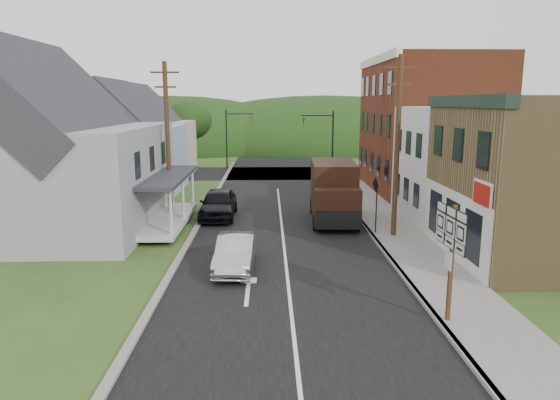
{
  "coord_description": "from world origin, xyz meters",
  "views": [
    {
      "loc": [
        -0.73,
        -20.85,
        6.77
      ],
      "look_at": [
        -0.18,
        2.35,
        2.2
      ],
      "focal_mm": 32.0,
      "sensor_mm": 36.0,
      "label": 1
    }
  ],
  "objects": [
    {
      "name": "road",
      "position": [
        0.0,
        10.0,
        0.0
      ],
      "size": [
        9.0,
        90.0,
        0.02
      ],
      "primitive_type": "cube",
      "color": "black",
      "rests_on": "ground"
    },
    {
      "name": "house_gray",
      "position": [
        -12.0,
        6.0,
        4.23
      ],
      "size": [
        10.2,
        12.24,
        8.35
      ],
      "color": "gray",
      "rests_on": "ground"
    },
    {
      "name": "route_sign_cluster",
      "position": [
        4.75,
        -6.55,
        2.5
      ],
      "size": [
        0.23,
        2.07,
        3.63
      ],
      "rotation": [
        0.0,
        0.0,
        0.05
      ],
      "color": "#472D19",
      "rests_on": "sidewalk_right"
    },
    {
      "name": "curb_right",
      "position": [
        4.55,
        8.0,
        0.07
      ],
      "size": [
        0.2,
        55.0,
        0.15
      ],
      "primitive_type": "cube",
      "color": "slate",
      "rests_on": "ground"
    },
    {
      "name": "tree_left_b",
      "position": [
        -17.0,
        12.0,
        4.88
      ],
      "size": [
        4.8,
        4.8,
        6.94
      ],
      "color": "#382616",
      "rests_on": "ground"
    },
    {
      "name": "dark_sedan",
      "position": [
        -3.7,
        8.14,
        0.85
      ],
      "size": [
        2.07,
        5.02,
        1.7
      ],
      "primitive_type": "imported",
      "rotation": [
        0.0,
        0.0,
        -0.01
      ],
      "color": "black",
      "rests_on": "ground"
    },
    {
      "name": "curb_left",
      "position": [
        -4.65,
        8.0,
        0.06
      ],
      "size": [
        0.3,
        55.0,
        0.12
      ],
      "primitive_type": "cube",
      "color": "slate",
      "rests_on": "ground"
    },
    {
      "name": "house_cream",
      "position": [
        -11.5,
        26.0,
        3.69
      ],
      "size": [
        7.14,
        8.16,
        7.28
      ],
      "color": "#C4B898",
      "rests_on": "ground"
    },
    {
      "name": "house_blue",
      "position": [
        -11.0,
        17.0,
        3.69
      ],
      "size": [
        7.14,
        8.16,
        7.28
      ],
      "color": "#8CA2BF",
      "rests_on": "ground"
    },
    {
      "name": "traffic_signal_left",
      "position": [
        -4.3,
        30.5,
        3.76
      ],
      "size": [
        2.87,
        0.2,
        6.0
      ],
      "color": "black",
      "rests_on": "ground"
    },
    {
      "name": "storefront_red",
      "position": [
        11.3,
        17.0,
        5.0
      ],
      "size": [
        8.0,
        12.0,
        10.0
      ],
      "primitive_type": "cube",
      "color": "brown",
      "rests_on": "ground"
    },
    {
      "name": "storefront_white",
      "position": [
        11.3,
        7.5,
        3.25
      ],
      "size": [
        8.0,
        7.0,
        6.5
      ],
      "primitive_type": "cube",
      "color": "silver",
      "rests_on": "ground"
    },
    {
      "name": "warning_sign",
      "position": [
        4.77,
        4.02,
        2.01
      ],
      "size": [
        0.2,
        0.79,
        2.92
      ],
      "rotation": [
        0.0,
        0.0,
        0.2
      ],
      "color": "black",
      "rests_on": "sidewalk_right"
    },
    {
      "name": "utility_pole_left",
      "position": [
        -6.5,
        8.0,
        4.66
      ],
      "size": [
        1.6,
        0.26,
        9.0
      ],
      "color": "#472D19",
      "rests_on": "ground"
    },
    {
      "name": "tree_left_d",
      "position": [
        -9.0,
        32.0,
        4.88
      ],
      "size": [
        4.8,
        4.8,
        6.94
      ],
      "color": "#382616",
      "rests_on": "ground"
    },
    {
      "name": "delivery_van",
      "position": [
        3.01,
        7.09,
        1.71
      ],
      "size": [
        2.77,
        6.17,
        3.39
      ],
      "rotation": [
        0.0,
        0.0,
        -0.05
      ],
      "color": "black",
      "rests_on": "ground"
    },
    {
      "name": "forested_ridge",
      "position": [
        0.0,
        55.0,
        0.0
      ],
      "size": [
        90.0,
        30.0,
        16.0
      ],
      "primitive_type": "ellipsoid",
      "color": "black",
      "rests_on": "ground"
    },
    {
      "name": "traffic_signal_right",
      "position": [
        4.3,
        23.5,
        3.76
      ],
      "size": [
        2.87,
        0.2,
        6.0
      ],
      "color": "black",
      "rests_on": "ground"
    },
    {
      "name": "utility_pole_right",
      "position": [
        5.6,
        3.5,
        4.66
      ],
      "size": [
        1.6,
        0.26,
        9.0
      ],
      "color": "#472D19",
      "rests_on": "ground"
    },
    {
      "name": "storefront_tan",
      "position": [
        11.3,
        0.0,
        3.5
      ],
      "size": [
        8.0,
        8.0,
        7.0
      ],
      "primitive_type": "cube",
      "color": "olive",
      "rests_on": "ground"
    },
    {
      "name": "cross_road",
      "position": [
        0.0,
        27.0,
        0.0
      ],
      "size": [
        60.0,
        9.0,
        0.02
      ],
      "primitive_type": "cube",
      "color": "black",
      "rests_on": "ground"
    },
    {
      "name": "silver_sedan",
      "position": [
        -2.08,
        -1.23,
        0.7
      ],
      "size": [
        1.63,
        4.29,
        1.4
      ],
      "primitive_type": "imported",
      "rotation": [
        0.0,
        0.0,
        -0.04
      ],
      "color": "#ADAEB2",
      "rests_on": "ground"
    },
    {
      "name": "sidewalk_right",
      "position": [
        5.9,
        8.0,
        0.07
      ],
      "size": [
        2.8,
        55.0,
        0.15
      ],
      "primitive_type": "cube",
      "color": "slate",
      "rests_on": "ground"
    },
    {
      "name": "tree_left_c",
      "position": [
        -19.0,
        20.0,
        5.94
      ],
      "size": [
        5.8,
        5.8,
        8.41
      ],
      "color": "#382616",
      "rests_on": "ground"
    },
    {
      "name": "ground",
      "position": [
        0.0,
        0.0,
        0.0
      ],
      "size": [
        120.0,
        120.0,
        0.0
      ],
      "primitive_type": "plane",
      "color": "#2D4719",
      "rests_on": "ground"
    }
  ]
}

